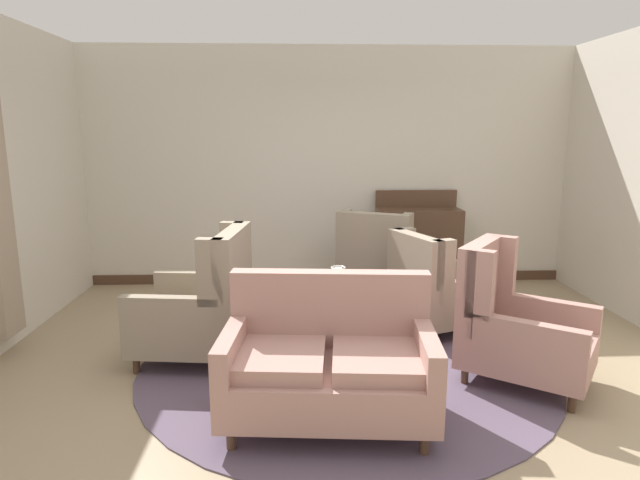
# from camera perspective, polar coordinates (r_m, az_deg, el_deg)

# --- Properties ---
(ground) EXTENTS (8.45, 8.45, 0.00)m
(ground) POSITION_cam_1_polar(r_m,az_deg,el_deg) (4.37, 3.10, -14.47)
(ground) COLOR #9E896B
(wall_back) EXTENTS (6.20, 0.08, 2.92)m
(wall_back) POSITION_cam_1_polar(r_m,az_deg,el_deg) (6.76, 0.92, 7.65)
(wall_back) COLOR silver
(wall_back) RESTS_ON ground
(baseboard_back) EXTENTS (6.04, 0.03, 0.12)m
(baseboard_back) POSITION_cam_1_polar(r_m,az_deg,el_deg) (6.94, 0.91, -3.97)
(baseboard_back) COLOR #4C3323
(baseboard_back) RESTS_ON ground
(area_rug) EXTENTS (3.39, 3.39, 0.01)m
(area_rug) POSITION_cam_1_polar(r_m,az_deg,el_deg) (4.64, 2.74, -12.78)
(area_rug) COLOR #5B4C60
(area_rug) RESTS_ON ground
(coffee_table) EXTENTS (0.76, 0.76, 0.44)m
(coffee_table) POSITION_cam_1_polar(r_m,az_deg,el_deg) (4.74, 1.67, -7.78)
(coffee_table) COLOR #4C3323
(coffee_table) RESTS_ON ground
(porcelain_vase) EXTENTS (0.18, 0.18, 0.32)m
(porcelain_vase) POSITION_cam_1_polar(r_m,az_deg,el_deg) (4.71, 1.93, -5.00)
(porcelain_vase) COLOR beige
(porcelain_vase) RESTS_ON coffee_table
(settee) EXTENTS (1.43, 0.90, 0.96)m
(settee) POSITION_cam_1_polar(r_m,az_deg,el_deg) (3.64, 0.93, -12.94)
(settee) COLOR tan
(settee) RESTS_ON ground
(armchair_near_sideboard) EXTENTS (1.12, 1.01, 0.98)m
(armchair_near_sideboard) POSITION_cam_1_polar(r_m,az_deg,el_deg) (5.30, 12.45, -5.21)
(armchair_near_sideboard) COLOR gray
(armchair_near_sideboard) RESTS_ON ground
(armchair_far_left) EXTENTS (0.97, 0.94, 1.12)m
(armchair_far_left) POSITION_cam_1_polar(r_m,az_deg,el_deg) (4.68, -12.31, -6.90)
(armchair_far_left) COLOR gray
(armchair_far_left) RESTS_ON ground
(armchair_beside_settee) EXTENTS (1.17, 1.12, 1.07)m
(armchair_beside_settee) POSITION_cam_1_polar(r_m,az_deg,el_deg) (4.45, 19.86, -8.55)
(armchair_beside_settee) COLOR tan
(armchair_beside_settee) RESTS_ON ground
(armchair_back_corner) EXTENTS (1.09, 1.15, 1.06)m
(armchair_back_corner) POSITION_cam_1_polar(r_m,az_deg,el_deg) (6.09, 6.30, -2.58)
(armchair_back_corner) COLOR gray
(armchair_back_corner) RESTS_ON ground
(side_table) EXTENTS (0.44, 0.44, 0.74)m
(side_table) POSITION_cam_1_polar(r_m,az_deg,el_deg) (5.45, 11.51, -4.40)
(side_table) COLOR #4C3323
(side_table) RESTS_ON ground
(sideboard) EXTENTS (1.01, 0.42, 1.19)m
(sideboard) POSITION_cam_1_polar(r_m,az_deg,el_deg) (6.74, 10.31, -0.35)
(sideboard) COLOR #4C3323
(sideboard) RESTS_ON ground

